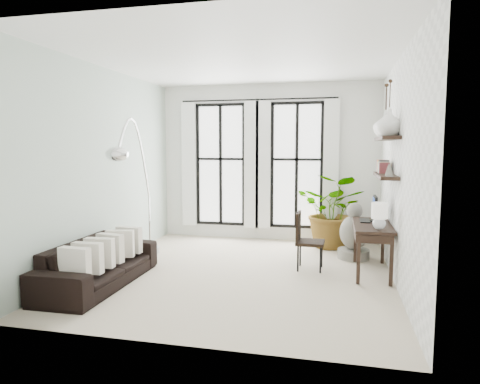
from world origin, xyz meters
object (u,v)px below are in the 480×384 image
(arc_lamp, at_px, (134,152))
(sofa, at_px, (99,263))
(buddha, at_px, (354,235))
(plant, at_px, (334,211))
(desk_chair, at_px, (305,237))
(desk, at_px, (372,228))

(arc_lamp, bearing_deg, sofa, -96.11)
(buddha, bearing_deg, plant, 115.00)
(plant, bearing_deg, arc_lamp, -145.70)
(arc_lamp, relative_size, buddha, 2.44)
(sofa, relative_size, arc_lamp, 0.89)
(plant, height_order, arc_lamp, arc_lamp)
(plant, xyz_separation_m, buddha, (0.35, -0.76, -0.30))
(sofa, bearing_deg, plant, -46.76)
(sofa, bearing_deg, arc_lamp, -6.72)
(sofa, distance_m, buddha, 4.19)
(sofa, height_order, buddha, buddha)
(sofa, xyz_separation_m, buddha, (3.52, 2.28, 0.10))
(sofa, bearing_deg, desk_chair, -62.87)
(arc_lamp, height_order, buddha, arc_lamp)
(plant, bearing_deg, buddha, -65.00)
(desk, distance_m, desk_chair, 1.03)
(desk_chair, bearing_deg, sofa, -151.26)
(buddha, bearing_deg, arc_lamp, -158.71)
(plant, relative_size, buddha, 1.46)
(plant, height_order, desk_chair, plant)
(sofa, xyz_separation_m, plant, (3.16, 3.04, 0.40))
(desk_chair, relative_size, buddha, 0.93)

